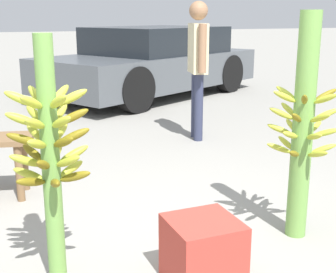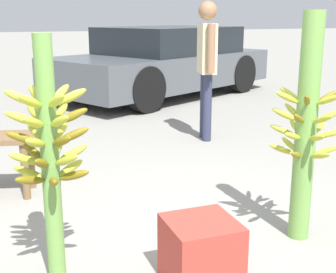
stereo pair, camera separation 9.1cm
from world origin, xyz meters
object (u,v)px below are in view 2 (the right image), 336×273
vendor_person (207,58)px  produce_crate (201,253)px  banana_stalk_center (306,129)px  parked_car (164,62)px  banana_stalk_left (49,151)px

vendor_person → produce_crate: size_ratio=4.29×
banana_stalk_center → vendor_person: vendor_person is taller
banana_stalk_center → parked_car: size_ratio=0.32×
parked_car → banana_stalk_left: bearing=126.7°
produce_crate → parked_car: bearing=71.8°
banana_stalk_center → vendor_person: (0.48, 2.46, 0.21)m
banana_stalk_center → parked_car: bearing=78.9°
banana_stalk_left → banana_stalk_center: bearing=-1.7°
vendor_person → parked_car: (0.59, 3.01, -0.34)m
parked_car → produce_crate: size_ratio=12.30×
banana_stalk_center → produce_crate: banana_stalk_center is taller
banana_stalk_center → produce_crate: bearing=-161.1°
vendor_person → banana_stalk_center: bearing=-176.7°
banana_stalk_center → produce_crate: 1.02m
banana_stalk_left → produce_crate: bearing=-24.8°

